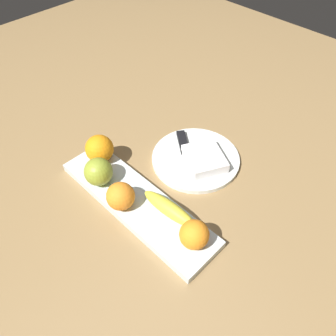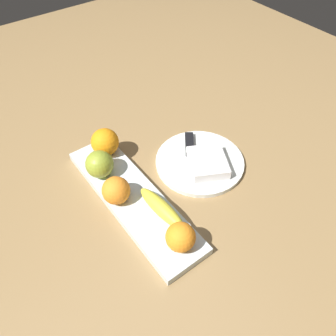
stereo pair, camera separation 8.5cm
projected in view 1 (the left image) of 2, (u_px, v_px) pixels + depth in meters
name	position (u px, v px, depth m)	size (l,w,h in m)	color
ground_plane	(133.00, 219.00, 0.81)	(2.40, 2.40, 0.00)	olive
fruit_tray	(137.00, 203.00, 0.83)	(0.45, 0.12, 0.02)	silver
apple	(98.00, 172.00, 0.83)	(0.07, 0.07, 0.07)	olive
banana	(169.00, 209.00, 0.78)	(0.15, 0.04, 0.04)	yellow
orange_near_apple	(121.00, 196.00, 0.78)	(0.07, 0.07, 0.07)	orange
orange_near_banana	(99.00, 149.00, 0.88)	(0.07, 0.07, 0.07)	orange
orange_center	(194.00, 235.00, 0.71)	(0.07, 0.07, 0.07)	orange
dinner_plate	(196.00, 159.00, 0.93)	(0.24, 0.24, 0.01)	white
folded_napkin	(204.00, 159.00, 0.90)	(0.11, 0.09, 0.03)	white
knife	(184.00, 146.00, 0.95)	(0.16, 0.13, 0.01)	silver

